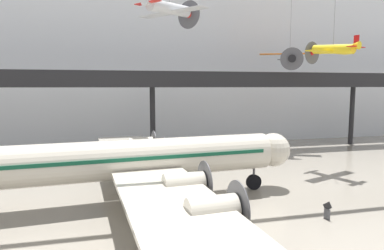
{
  "coord_description": "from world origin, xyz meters",
  "views": [
    {
      "loc": [
        -5.61,
        -21.36,
        8.83
      ],
      "look_at": [
        1.2,
        6.34,
        5.55
      ],
      "focal_mm": 32.0,
      "sensor_mm": 36.0,
      "label": 1
    }
  ],
  "objects_px": {
    "suspended_plane_yellow_lowwing": "(333,49)",
    "info_sign_pedestal": "(327,212)",
    "suspended_plane_orange_highwing": "(290,58)",
    "airliner_silver_main": "(132,160)",
    "suspended_plane_silver_racer": "(169,9)"
  },
  "relations": [
    {
      "from": "suspended_plane_yellow_lowwing",
      "to": "info_sign_pedestal",
      "type": "xyz_separation_m",
      "value": [
        -8.58,
        -12.04,
        -12.08
      ]
    },
    {
      "from": "suspended_plane_yellow_lowwing",
      "to": "info_sign_pedestal",
      "type": "bearing_deg",
      "value": 124.16
    },
    {
      "from": "suspended_plane_orange_highwing",
      "to": "suspended_plane_yellow_lowwing",
      "type": "bearing_deg",
      "value": 16.88
    },
    {
      "from": "airliner_silver_main",
      "to": "info_sign_pedestal",
      "type": "bearing_deg",
      "value": -32.07
    },
    {
      "from": "airliner_silver_main",
      "to": "info_sign_pedestal",
      "type": "xyz_separation_m",
      "value": [
        12.31,
        -6.42,
        -2.82
      ]
    },
    {
      "from": "suspended_plane_orange_highwing",
      "to": "suspended_plane_silver_racer",
      "type": "bearing_deg",
      "value": -45.68
    },
    {
      "from": "suspended_plane_yellow_lowwing",
      "to": "suspended_plane_orange_highwing",
      "type": "bearing_deg",
      "value": -28.01
    },
    {
      "from": "suspended_plane_orange_highwing",
      "to": "info_sign_pedestal",
      "type": "xyz_separation_m",
      "value": [
        -10.09,
        -23.3,
        -12.17
      ]
    },
    {
      "from": "suspended_plane_orange_highwing",
      "to": "suspended_plane_yellow_lowwing",
      "type": "relative_size",
      "value": 1.04
    },
    {
      "from": "suspended_plane_orange_highwing",
      "to": "suspended_plane_silver_racer",
      "type": "xyz_separation_m",
      "value": [
        -17.6,
        -6.34,
        4.16
      ]
    },
    {
      "from": "suspended_plane_orange_highwing",
      "to": "info_sign_pedestal",
      "type": "relative_size",
      "value": 8.54
    },
    {
      "from": "suspended_plane_yellow_lowwing",
      "to": "suspended_plane_silver_racer",
      "type": "height_order",
      "value": "suspended_plane_silver_racer"
    },
    {
      "from": "suspended_plane_yellow_lowwing",
      "to": "suspended_plane_silver_racer",
      "type": "relative_size",
      "value": 1.34
    },
    {
      "from": "airliner_silver_main",
      "to": "info_sign_pedestal",
      "type": "relative_size",
      "value": 25.15
    },
    {
      "from": "suspended_plane_silver_racer",
      "to": "info_sign_pedestal",
      "type": "xyz_separation_m",
      "value": [
        7.52,
        -16.95,
        -16.33
      ]
    }
  ]
}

